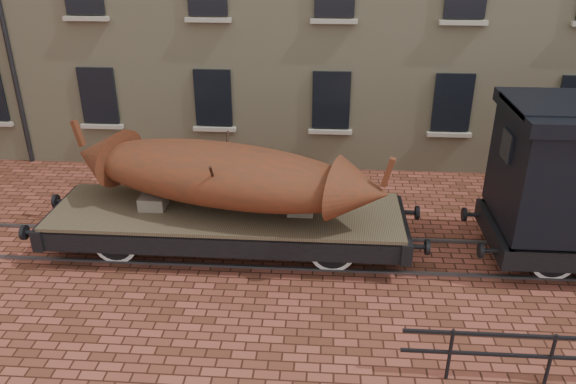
{
  "coord_description": "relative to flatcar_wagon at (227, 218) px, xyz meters",
  "views": [
    {
      "loc": [
        0.87,
        -11.08,
        6.83
      ],
      "look_at": [
        0.05,
        0.5,
        1.3
      ],
      "focal_mm": 35.0,
      "sensor_mm": 36.0,
      "label": 1
    }
  ],
  "objects": [
    {
      "name": "flatcar_wagon",
      "position": [
        0.0,
        0.0,
        0.0
      ],
      "size": [
        8.83,
        2.4,
        1.33
      ],
      "color": "brown",
      "rests_on": "ground"
    },
    {
      "name": "iron_boat",
      "position": [
        -0.08,
        0.0,
        1.1
      ],
      "size": [
        7.41,
        3.58,
        1.75
      ],
      "color": "maroon",
      "rests_on": "flatcar_wagon"
    },
    {
      "name": "rail_track",
      "position": [
        1.3,
        0.0,
        -0.8
      ],
      "size": [
        30.0,
        1.52,
        0.06
      ],
      "color": "#59595E",
      "rests_on": "ground"
    },
    {
      "name": "ground",
      "position": [
        1.3,
        0.0,
        -0.83
      ],
      "size": [
        90.0,
        90.0,
        0.0
      ],
      "primitive_type": "plane",
      "color": "#562B1C"
    }
  ]
}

